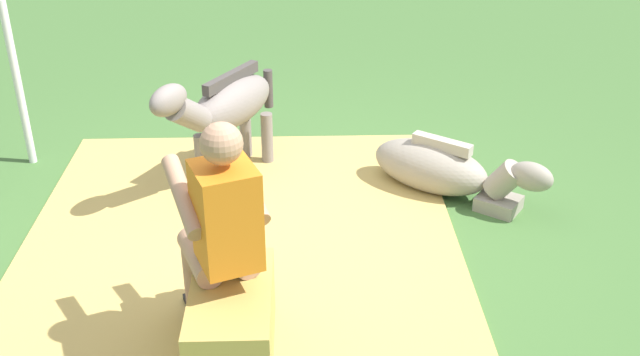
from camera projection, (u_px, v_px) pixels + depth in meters
name	position (u px, v px, depth m)	size (l,w,h in m)	color
ground_plane	(285.00, 232.00, 5.00)	(24.00, 24.00, 0.00)	#426B33
hay_patch	(243.00, 226.00, 5.04)	(2.80, 2.80, 0.02)	tan
hay_bale	(233.00, 324.00, 3.83)	(0.76, 0.41, 0.42)	tan
person_seated	(221.00, 225.00, 3.73)	(0.72, 0.57, 1.30)	tan
pony_standing	(225.00, 108.00, 5.38)	(1.20, 0.86, 0.95)	slate
pony_lying	(443.00, 169.00, 5.39)	(1.01, 1.24, 0.42)	gray
tent_pole_right	(6.00, 23.00, 5.40)	(0.06, 0.06, 2.22)	silver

